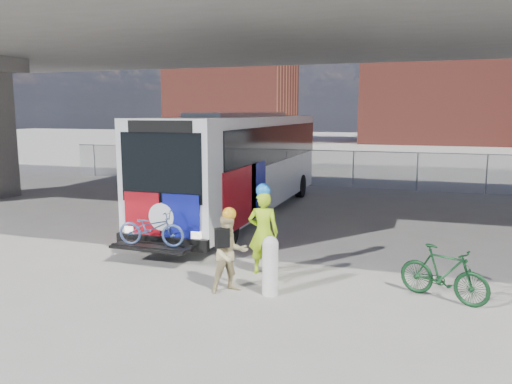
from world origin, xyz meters
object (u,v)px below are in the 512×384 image
at_px(cyclist_hivis, 263,230).
at_px(cyclist_tan, 229,252).
at_px(bollard, 270,264).
at_px(bus, 243,157).
at_px(bike_parked, 444,273).

relative_size(cyclist_hivis, cyclist_tan, 1.18).
distance_m(bollard, cyclist_hivis, 1.45).
bearing_deg(bollard, cyclist_tan, -173.80).
xyz_separation_m(cyclist_hivis, cyclist_tan, (-0.29, -1.39, -0.17)).
bearing_deg(cyclist_hivis, bus, -77.18).
xyz_separation_m(bus, cyclist_hivis, (2.78, -6.33, -1.09)).
height_order(bus, bike_parked, bus).
relative_size(bollard, cyclist_hivis, 0.59).
distance_m(bus, bollard, 8.45).
bearing_deg(cyclist_hivis, cyclist_tan, 67.15).
bearing_deg(bus, bollard, -66.36).
height_order(bus, cyclist_hivis, bus).
xyz_separation_m(cyclist_hivis, bike_parked, (3.91, -0.48, -0.47)).
height_order(bus, cyclist_tan, bus).
height_order(cyclist_tan, bike_parked, cyclist_tan).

